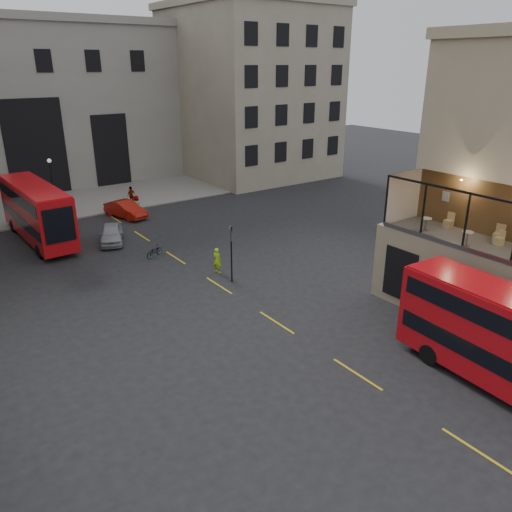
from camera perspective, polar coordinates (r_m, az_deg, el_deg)
ground at (r=25.20m, az=14.67°, el=-11.44°), size 140.00×140.00×0.00m
host_frontage at (r=29.05m, az=23.42°, el=-3.01°), size 3.00×11.00×4.50m
cafe_floor at (r=28.26m, az=24.09°, el=1.25°), size 3.00×10.00×0.10m
gateway at (r=62.24m, az=-25.54°, el=15.64°), size 35.00×10.60×18.00m
building_right at (r=64.66m, az=-0.82°, el=18.63°), size 16.60×18.60×20.00m
pavement_far at (r=53.79m, az=-22.87°, el=5.27°), size 40.00×12.00×0.12m
traffic_light_near at (r=31.60m, az=-2.84°, el=1.04°), size 0.16×0.20×3.80m
street_lamp_b at (r=49.45m, az=-22.11°, el=6.91°), size 0.36×0.36×5.33m
bus_far at (r=42.92m, az=-23.82°, el=4.88°), size 3.00×11.46×4.54m
car_a at (r=40.97m, az=-16.20°, el=2.44°), size 3.13×4.51×1.42m
car_b at (r=47.45m, az=-14.69°, el=5.18°), size 2.76×4.87×1.52m
bicycle at (r=37.27m, az=-11.55°, el=0.54°), size 1.69×1.18×0.84m
cyclist at (r=33.67m, az=-4.47°, el=-0.52°), size 0.60×0.74×1.76m
pedestrian_c at (r=52.06m, az=-14.07°, el=6.77°), size 1.12×0.82×1.77m
pedestrian_d at (r=48.01m, az=-13.51°, el=5.67°), size 0.94×1.07×1.84m
cafe_table_mid at (r=27.56m, az=23.01°, el=2.10°), size 0.57×0.57×0.72m
cafe_table_far at (r=29.16m, az=18.86°, el=3.68°), size 0.59×0.59×0.73m
cafe_chair_b at (r=28.33m, az=26.03°, el=1.60°), size 0.43×0.43×0.77m
cafe_chair_c at (r=28.69m, az=25.95°, el=1.95°), size 0.56×0.56×0.95m
cafe_chair_d at (r=30.09m, az=21.14°, el=3.48°), size 0.47×0.47×0.89m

